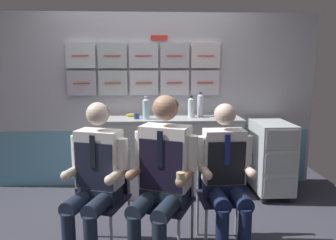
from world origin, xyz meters
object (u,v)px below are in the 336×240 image
at_px(folding_chair_left, 105,187).
at_px(crew_member_by_counter, 226,173).
at_px(water_bottle_short, 146,108).
at_px(folding_chair_right, 169,189).
at_px(crew_member_right, 162,171).
at_px(service_trolley, 271,156).
at_px(espresso_cup_small, 160,114).
at_px(snack_banana, 133,115).
at_px(crew_member_left, 95,175).
at_px(folding_chair_by_counter, 220,183).

bearing_deg(folding_chair_left, crew_member_by_counter, -6.93).
distance_m(crew_member_by_counter, water_bottle_short, 1.41).
xyz_separation_m(folding_chair_right, crew_member_by_counter, (0.46, -0.05, 0.15)).
relative_size(crew_member_right, water_bottle_short, 5.05).
relative_size(service_trolley, folding_chair_left, 1.03).
height_order(service_trolley, crew_member_by_counter, crew_member_by_counter).
xyz_separation_m(folding_chair_right, espresso_cup_small, (-0.04, 1.27, 0.43)).
bearing_deg(crew_member_by_counter, folding_chair_left, 173.07).
bearing_deg(snack_banana, folding_chair_right, -74.47).
bearing_deg(crew_member_left, water_bottle_short, 72.68).
bearing_deg(service_trolley, crew_member_left, -147.25).
distance_m(folding_chair_by_counter, crew_member_by_counter, 0.22).
relative_size(water_bottle_short, snack_banana, 1.50).
bearing_deg(espresso_cup_small, water_bottle_short, -139.31).
bearing_deg(folding_chair_left, espresso_cup_small, 67.79).
height_order(crew_member_left, snack_banana, crew_member_left).
distance_m(folding_chair_left, crew_member_left, 0.23).
xyz_separation_m(folding_chair_left, snack_banana, (0.17, 1.25, 0.42)).
relative_size(service_trolley, crew_member_by_counter, 0.71).
bearing_deg(folding_chair_by_counter, folding_chair_right, -166.26).
bearing_deg(crew_member_right, folding_chair_by_counter, 26.46).
xyz_separation_m(folding_chair_left, water_bottle_short, (0.33, 1.07, 0.52)).
relative_size(service_trolley, folding_chair_right, 1.03).
xyz_separation_m(crew_member_right, crew_member_by_counter, (0.52, 0.09, -0.06)).
bearing_deg(service_trolley, crew_member_right, -136.70).
height_order(service_trolley, crew_member_right, crew_member_right).
relative_size(folding_chair_by_counter, water_bottle_short, 3.27).
relative_size(folding_chair_left, water_bottle_short, 3.27).
distance_m(folding_chair_right, snack_banana, 1.43).
bearing_deg(espresso_cup_small, folding_chair_right, -88.17).
relative_size(folding_chair_left, crew_member_by_counter, 0.69).
xyz_separation_m(service_trolley, water_bottle_short, (-1.46, 0.03, 0.57)).
relative_size(crew_member_by_counter, espresso_cup_small, 17.76).
xyz_separation_m(water_bottle_short, espresso_cup_small, (0.16, 0.14, -0.09)).
bearing_deg(crew_member_right, crew_member_left, 173.48).
height_order(folding_chair_right, water_bottle_short, water_bottle_short).
distance_m(crew_member_right, folding_chair_by_counter, 0.61).
height_order(water_bottle_short, snack_banana, water_bottle_short).
relative_size(folding_chair_right, crew_member_right, 0.65).
distance_m(service_trolley, folding_chair_by_counter, 1.28).
bearing_deg(folding_chair_by_counter, snack_banana, 124.21).
bearing_deg(water_bottle_short, espresso_cup_small, 40.69).
xyz_separation_m(folding_chair_left, folding_chair_right, (0.53, -0.07, 0.00)).
height_order(crew_member_right, crew_member_by_counter, crew_member_right).
distance_m(crew_member_right, water_bottle_short, 1.32).
distance_m(water_bottle_short, snack_banana, 0.26).
xyz_separation_m(service_trolley, crew_member_left, (-1.84, -1.18, 0.21)).
bearing_deg(crew_member_left, folding_chair_by_counter, 10.73).
height_order(crew_member_left, folding_chair_right, crew_member_left).
bearing_deg(crew_member_left, crew_member_right, -6.52).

